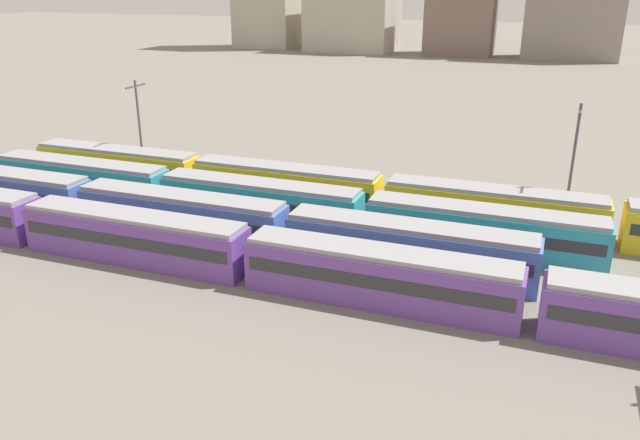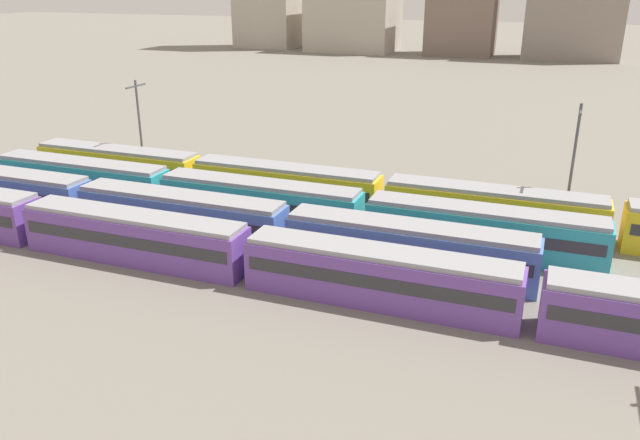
# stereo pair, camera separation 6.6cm
# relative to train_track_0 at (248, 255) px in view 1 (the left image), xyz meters

# --- Properties ---
(ground_plane) EXTENTS (600.00, 600.00, 0.00)m
(ground_plane) POSITION_rel_train_track_0_xyz_m (-17.47, 7.80, -1.90)
(ground_plane) COLOR slate
(train_track_0) EXTENTS (74.70, 3.06, 3.75)m
(train_track_0) POSITION_rel_train_track_0_xyz_m (0.00, 0.00, 0.00)
(train_track_0) COLOR #6B429E
(train_track_0) RESTS_ON ground_plane
(train_track_1) EXTENTS (55.80, 3.06, 3.75)m
(train_track_1) POSITION_rel_train_track_0_xyz_m (-8.72, 5.20, -0.00)
(train_track_1) COLOR #4C70BC
(train_track_1) RESTS_ON ground_plane
(train_track_2) EXTENTS (55.80, 3.06, 3.75)m
(train_track_2) POSITION_rel_train_track_0_xyz_m (-4.14, 10.40, -0.00)
(train_track_2) COLOR teal
(train_track_2) RESTS_ON ground_plane
(train_track_3) EXTENTS (74.70, 3.06, 3.75)m
(train_track_3) POSITION_rel_train_track_0_xyz_m (5.45, 15.60, 0.00)
(train_track_3) COLOR yellow
(train_track_3) RESTS_ON ground_plane
(catenary_pole_1) EXTENTS (0.24, 3.20, 10.24)m
(catenary_pole_1) POSITION_rel_train_track_0_xyz_m (-21.82, 18.47, 3.77)
(catenary_pole_1) COLOR #4C4C51
(catenary_pole_1) RESTS_ON ground_plane
(catenary_pole_3) EXTENTS (0.24, 3.20, 10.62)m
(catenary_pole_3) POSITION_rel_train_track_0_xyz_m (20.62, 18.51, 3.96)
(catenary_pole_3) COLOR #4C4C51
(catenary_pole_3) RESTS_ON ground_plane
(distant_building_1) EXTENTS (24.62, 19.72, 21.31)m
(distant_building_1) POSITION_rel_train_track_0_xyz_m (-40.45, 149.10, 8.75)
(distant_building_1) COLOR #B2A899
(distant_building_1) RESTS_ON ground_plane
(distant_building_2) EXTENTS (18.19, 14.56, 24.79)m
(distant_building_2) POSITION_rel_train_track_0_xyz_m (-8.92, 149.10, 10.49)
(distant_building_2) COLOR #7A665B
(distant_building_2) RESTS_ON ground_plane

